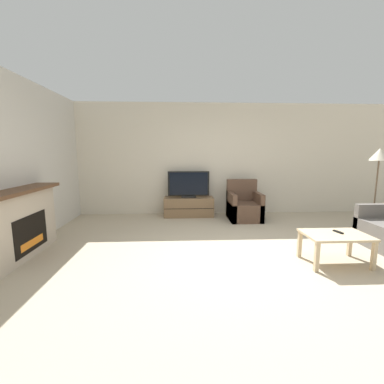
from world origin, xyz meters
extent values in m
plane|color=tan|center=(0.00, 0.00, 0.00)|extent=(24.00, 24.00, 0.00)
cube|color=beige|center=(0.00, 2.83, 1.35)|extent=(12.00, 0.06, 2.70)
cube|color=#B7A893|center=(-3.17, 0.17, 0.48)|extent=(0.29, 1.47, 0.96)
cube|color=black|center=(-3.02, 0.17, 0.36)|extent=(0.01, 0.81, 0.53)
cube|color=orange|center=(-3.02, 0.17, 0.22)|extent=(0.01, 0.57, 0.11)
cube|color=brown|center=(-3.14, 0.17, 0.99)|extent=(0.41, 1.59, 0.05)
cube|color=brown|center=(-0.65, 2.53, 0.23)|extent=(1.18, 0.47, 0.46)
cube|color=black|center=(-0.65, 2.29, 0.23)|extent=(1.15, 0.01, 0.01)
cube|color=black|center=(-0.65, 2.53, 0.48)|extent=(0.34, 0.18, 0.04)
cube|color=black|center=(-0.65, 2.53, 0.79)|extent=(0.98, 0.03, 0.58)
cube|color=black|center=(-0.65, 2.51, 0.79)|extent=(0.90, 0.01, 0.53)
cube|color=brown|center=(0.60, 2.11, 0.20)|extent=(0.70, 0.76, 0.40)
cube|color=brown|center=(0.60, 2.42, 0.65)|extent=(0.70, 0.14, 0.50)
cube|color=brown|center=(0.30, 2.11, 0.31)|extent=(0.10, 0.76, 0.62)
cube|color=brown|center=(0.90, 2.11, 0.31)|extent=(0.10, 0.76, 0.62)
cube|color=#CCB289|center=(1.26, -0.25, 0.41)|extent=(0.84, 0.55, 0.03)
cube|color=#CCB289|center=(0.88, -0.49, 0.20)|extent=(0.05, 0.05, 0.39)
cube|color=#CCB289|center=(1.64, -0.49, 0.20)|extent=(0.05, 0.05, 0.39)
cube|color=#CCB289|center=(0.88, -0.02, 0.20)|extent=(0.05, 0.05, 0.39)
cube|color=#CCB289|center=(1.64, -0.02, 0.20)|extent=(0.05, 0.05, 0.39)
cube|color=black|center=(1.33, -0.20, 0.43)|extent=(0.08, 0.16, 0.02)
cube|color=#66605B|center=(2.58, 0.60, 0.33)|extent=(0.88, 0.11, 0.65)
cylinder|color=black|center=(2.72, 0.94, 0.01)|extent=(0.30, 0.30, 0.01)
cylinder|color=brown|center=(2.72, 0.94, 0.70)|extent=(0.03, 0.03, 1.36)
cone|color=beige|center=(2.72, 0.94, 1.49)|extent=(0.33, 0.33, 0.22)
camera|label=1|loc=(-0.86, -3.52, 1.52)|focal=24.00mm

